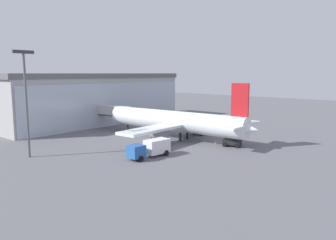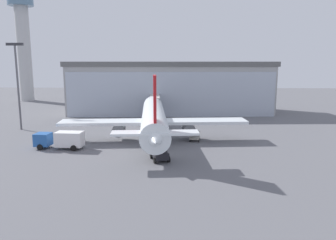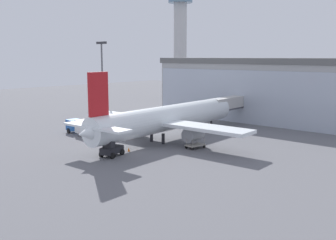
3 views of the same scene
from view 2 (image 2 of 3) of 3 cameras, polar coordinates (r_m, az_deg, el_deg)
The scene contains 11 objects.
ground at distance 47.12m, azimuth -0.62°, elevation -5.97°, with size 240.00×240.00×0.00m, color slate.
terminal_building at distance 85.12m, azimuth 0.42°, elevation 5.73°, with size 52.25×17.64×13.07m.
jet_bridge at distance 75.26m, azimuth -2.35°, elevation 3.34°, with size 3.12×13.07×5.55m.
control_tower at distance 120.67m, azimuth -23.94°, elevation 13.28°, with size 8.38×8.38×35.46m.
apron_light_mast at distance 68.95m, azimuth -24.76°, elevation 6.63°, with size 3.20×0.40×16.53m.
airplane at distance 55.35m, azimuth -2.49°, elevation 0.23°, with size 31.10×35.34×11.42m.
catering_truck at distance 52.19m, azimuth -18.14°, elevation -3.22°, with size 7.44×2.94×2.65m.
baggage_cart at distance 55.12m, azimuth 4.70°, elevation -3.08°, with size 1.95×2.98×1.50m.
pushback_tug at distance 43.92m, azimuth -1.40°, elevation -5.85°, with size 2.93×3.58×2.30m.
safety_cone_nose at distance 47.43m, azimuth -1.68°, elevation -5.52°, with size 0.36×0.36×0.55m, color orange.
safety_cone_wingtip at distance 56.62m, azimuth -16.44°, elevation -3.35°, with size 0.36×0.36×0.55m, color orange.
Camera 2 is at (1.79, -45.24, 13.07)m, focal length 35.00 mm.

